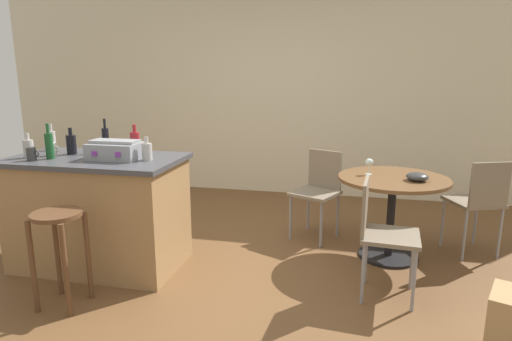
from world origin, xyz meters
The scene contains 20 objects.
ground_plane centered at (0.00, 0.00, 0.00)m, with size 8.80×8.80×0.00m, color brown.
back_wall centered at (0.00, 2.60, 1.35)m, with size 8.00×0.10×2.70m, color beige.
kitchen_island centered at (-1.06, -0.08, 0.47)m, with size 1.41×0.79×0.94m.
wooden_stool centered at (-0.95, -0.75, 0.50)m, with size 0.34×0.34×0.69m.
dining_table centered at (1.36, 0.60, 0.56)m, with size 0.94×0.94×0.74m.
folding_chair_near centered at (1.22, -0.12, 0.52)m, with size 0.43×0.43×0.87m.
folding_chair_far centered at (2.11, 0.81, 0.53)m, with size 0.52×0.52×0.88m.
folding_chair_left centered at (0.69, 0.98, 0.51)m, with size 0.53×0.53×0.86m.
toolbox centered at (-0.86, -0.11, 1.01)m, with size 0.40×0.28×0.15m.
bottle_0 centered at (-1.57, -0.22, 1.02)m, with size 0.08×0.08×0.20m.
bottle_1 centered at (-1.33, 0.00, 1.03)m, with size 0.08×0.08×0.23m.
bottle_2 centered at (-1.63, 0.14, 1.03)m, with size 0.07×0.07×0.23m.
bottle_3 centered at (-0.84, 0.19, 1.03)m, with size 0.08×0.08×0.25m.
bottle_4 centered at (-0.58, -0.11, 1.01)m, with size 0.08×0.08×0.19m.
bottle_5 centered at (-1.09, 0.14, 1.05)m, with size 0.06×0.06×0.29m.
bottle_6 centered at (-1.37, -0.22, 1.05)m, with size 0.06×0.06×0.28m.
cup_0 centered at (-1.45, -0.09, 0.99)m, with size 0.12×0.08×0.11m.
cup_1 centered at (-1.47, -0.31, 0.99)m, with size 0.11×0.07×0.11m.
wine_glass centered at (1.15, 0.66, 0.84)m, with size 0.07×0.07×0.14m.
serving_bowl centered at (1.54, 0.51, 0.77)m, with size 0.18×0.18×0.07m, color #383838.
Camera 1 is at (0.98, -3.19, 1.60)m, focal length 30.30 mm.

